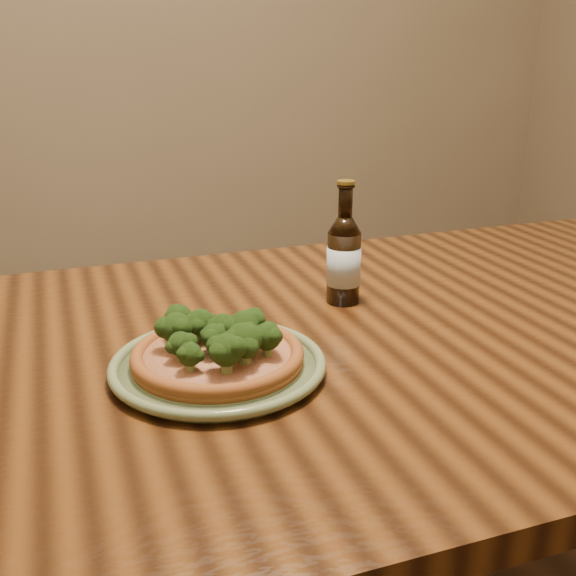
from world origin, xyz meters
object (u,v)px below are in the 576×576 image
object	(u,v)px
table	(351,386)
plate	(218,365)
pizza	(218,350)
beer_bottle	(344,258)

from	to	relation	value
table	plate	distance (m)	0.25
plate	pizza	size ratio (longest dim) A/B	1.26
plate	pizza	distance (m)	0.02
beer_bottle	pizza	bearing A→B (deg)	-125.55
plate	beer_bottle	world-z (taller)	beer_bottle
table	plate	xyz separation A→B (m)	(-0.22, -0.07, 0.10)
table	pizza	bearing A→B (deg)	-163.09
table	beer_bottle	bearing A→B (deg)	73.42
beer_bottle	table	bearing A→B (deg)	-87.59
pizza	beer_bottle	distance (m)	0.32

